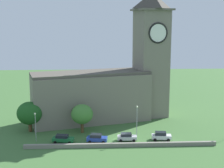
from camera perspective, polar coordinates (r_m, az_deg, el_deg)
ground_plane at (r=90.26m, az=0.61°, el=-6.36°), size 200.00×200.00×0.00m
church at (r=89.69m, az=-0.01°, el=0.37°), size 38.98×19.55×34.41m
quay_barrier at (r=71.95m, az=1.56°, el=-10.50°), size 41.42×0.70×0.86m
car_green at (r=75.00m, az=-8.49°, el=-9.33°), size 4.92×2.64×1.79m
car_blue at (r=74.54m, az=-2.64°, el=-9.33°), size 4.73×2.72×1.85m
car_silver at (r=75.39m, az=2.58°, el=-9.13°), size 4.43×2.29×1.75m
car_white at (r=76.48m, az=8.51°, el=-8.88°), size 4.57×2.57×1.93m
streetlamp_west_end at (r=75.77m, az=-13.12°, el=-6.46°), size 0.44×0.44×6.63m
streetlamp_west_mid at (r=75.29m, az=4.34°, el=-5.76°), size 0.44×0.44×7.84m
tree_riverside_west at (r=82.91m, az=-14.06°, el=-4.93°), size 6.21×6.21×7.40m
tree_by_tower at (r=79.90m, az=-5.21°, el=-5.24°), size 5.29×5.29×7.00m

